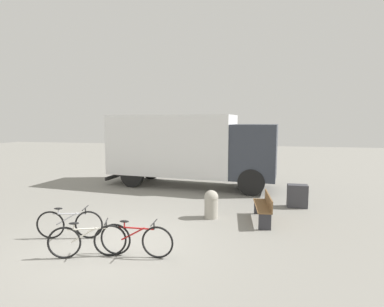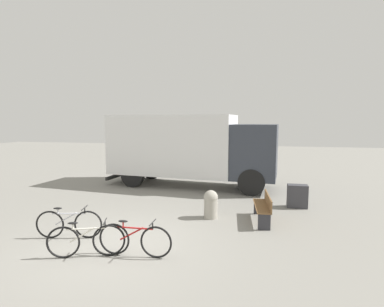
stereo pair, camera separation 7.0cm
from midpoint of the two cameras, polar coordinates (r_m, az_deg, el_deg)
name	(u,v)px [view 1 (the left image)]	position (r m, az deg, el deg)	size (l,w,h in m)	color
ground_plane	(115,245)	(7.80, -14.75, -16.51)	(60.00, 60.00, 0.00)	gray
delivery_truck	(189,147)	(13.68, -0.81, 1.31)	(7.79, 2.97, 3.24)	white
park_bench	(264,206)	(9.28, 13.39, -9.74)	(0.53, 1.58, 0.82)	brown
bicycle_near	(69,224)	(8.43, -22.53, -12.29)	(1.66, 0.52, 0.81)	black
bicycle_middle	(87,241)	(7.21, -19.60, -15.37)	(1.61, 0.64, 0.81)	black
bicycle_far	(136,240)	(6.98, -10.91, -15.83)	(1.69, 0.44, 0.81)	black
bollard_near_bench	(211,203)	(9.36, 3.47, -9.42)	(0.44, 0.44, 0.87)	#9E998C
utility_box	(297,196)	(11.07, 19.25, -7.65)	(0.67, 0.37, 0.80)	#38383D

